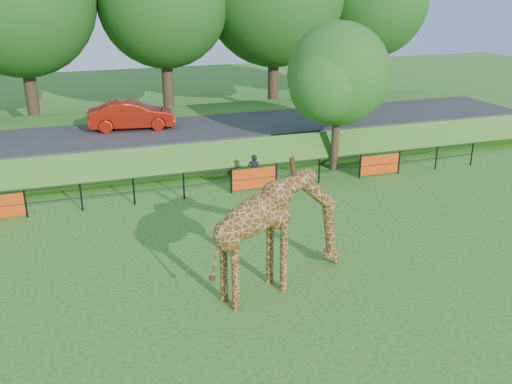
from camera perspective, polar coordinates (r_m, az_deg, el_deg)
ground at (r=16.43m, az=-1.33°, el=-10.32°), size 90.00×90.00×0.00m
giraffe at (r=16.21m, az=2.52°, el=-3.97°), size 4.80×2.41×3.41m
perimeter_fence at (r=23.26m, az=-7.23°, el=0.58°), size 28.07×0.10×1.10m
embankment at (r=30.29m, az=-10.16°, el=5.36°), size 40.00×9.00×1.30m
road at (r=28.68m, az=-9.77°, el=5.99°), size 40.00×5.00×0.12m
car_red at (r=29.03m, az=-12.30°, el=7.54°), size 4.38×1.94×1.40m
visitor at (r=24.45m, az=-0.21°, el=2.17°), size 0.61×0.50×1.43m
tree_east at (r=26.25m, az=8.38°, el=11.26°), size 5.40×4.71×6.76m
bg_tree_line at (r=36.01m, az=-9.43°, el=18.34°), size 37.30×8.80×11.82m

